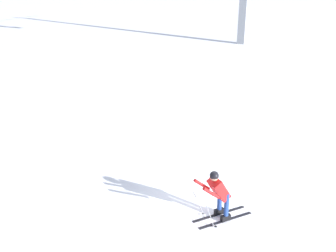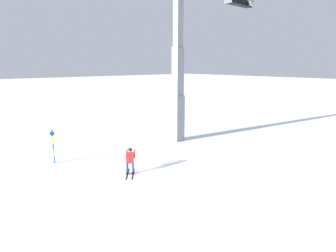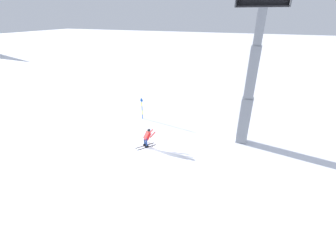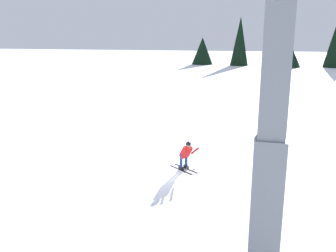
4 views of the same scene
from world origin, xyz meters
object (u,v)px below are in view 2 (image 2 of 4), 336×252
object	(u,v)px
skier_carving_main	(130,159)
chairlift_seat_nearest	(238,1)
lift_tower_near	(178,81)
trail_marker_pole	(53,145)

from	to	relation	value
skier_carving_main	chairlift_seat_nearest	bearing A→B (deg)	74.12
lift_tower_near	chairlift_seat_nearest	xyz separation A→B (m)	(5.52, 0.00, 5.20)
skier_carving_main	trail_marker_pole	size ratio (longest dim) A/B	0.75
lift_tower_near	chairlift_seat_nearest	bearing A→B (deg)	0.00
trail_marker_pole	skier_carving_main	bearing A→B (deg)	31.55
lift_tower_near	trail_marker_pole	size ratio (longest dim) A/B	5.39
skier_carving_main	trail_marker_pole	xyz separation A→B (m)	(-4.65, -2.85, 0.33)
chairlift_seat_nearest	trail_marker_pole	distance (m)	14.84
skier_carving_main	lift_tower_near	xyz separation A→B (m)	(-3.54, 6.97, 4.07)
skier_carving_main	trail_marker_pole	world-z (taller)	trail_marker_pole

